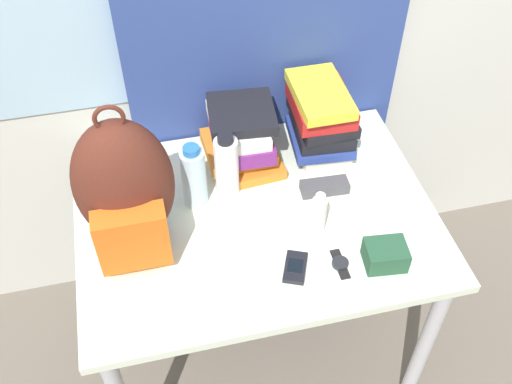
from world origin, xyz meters
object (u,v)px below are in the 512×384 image
(sunglasses_case, at_px, (325,187))
(camera_pouch, at_px, (385,255))
(book_stack_center, at_px, (321,119))
(cell_phone, at_px, (295,267))
(wristwatch, at_px, (340,263))
(backpack, at_px, (125,189))
(book_stack_left, at_px, (240,138))
(sports_bottle, at_px, (227,167))
(sunscreen_bottle, at_px, (318,215))
(water_bottle, at_px, (194,177))

(sunglasses_case, relative_size, camera_pouch, 1.23)
(book_stack_center, xyz_separation_m, cell_phone, (-0.21, -0.47, -0.12))
(wristwatch, bearing_deg, book_stack_center, 79.95)
(backpack, height_order, cell_phone, backpack)
(book_stack_left, height_order, sports_bottle, sports_bottle)
(book_stack_left, xyz_separation_m, sunscreen_bottle, (0.16, -0.35, -0.03))
(camera_pouch, bearing_deg, backpack, 159.47)
(book_stack_left, height_order, book_stack_center, book_stack_center)
(water_bottle, distance_m, camera_pouch, 0.60)
(book_stack_center, distance_m, cell_phone, 0.53)
(cell_phone, bearing_deg, sports_bottle, 110.43)
(sports_bottle, relative_size, wristwatch, 2.24)
(water_bottle, bearing_deg, sunglasses_case, -7.37)
(backpack, xyz_separation_m, sports_bottle, (0.30, 0.12, -0.09))
(book_stack_left, distance_m, sports_bottle, 0.15)
(sunscreen_bottle, bearing_deg, camera_pouch, -46.22)
(book_stack_left, distance_m, book_stack_center, 0.27)
(backpack, relative_size, camera_pouch, 3.86)
(water_bottle, xyz_separation_m, sports_bottle, (0.10, 0.01, 0.01))
(backpack, relative_size, wristwatch, 4.59)
(backpack, relative_size, sports_bottle, 2.05)
(book_stack_center, relative_size, water_bottle, 1.18)
(sports_bottle, height_order, wristwatch, sports_bottle)
(book_stack_left, xyz_separation_m, sports_bottle, (-0.07, -0.14, 0.01))
(sunscreen_bottle, relative_size, cell_phone, 1.28)
(book_stack_left, bearing_deg, camera_pouch, -58.98)
(book_stack_center, height_order, cell_phone, book_stack_center)
(book_stack_center, distance_m, water_bottle, 0.47)
(book_stack_center, xyz_separation_m, sports_bottle, (-0.34, -0.14, -0.01))
(book_stack_left, relative_size, sports_bottle, 1.24)
(backpack, xyz_separation_m, book_stack_left, (0.37, 0.25, -0.11))
(backpack, bearing_deg, wristwatch, -22.74)
(cell_phone, bearing_deg, wristwatch, -6.14)
(book_stack_left, bearing_deg, backpack, -145.44)
(backpack, distance_m, sunscreen_bottle, 0.55)
(book_stack_center, xyz_separation_m, wristwatch, (-0.09, -0.49, -0.12))
(sunglasses_case, height_order, wristwatch, sunglasses_case)
(water_bottle, distance_m, cell_phone, 0.41)
(sunscreen_bottle, xyz_separation_m, camera_pouch, (0.15, -0.16, -0.04))
(book_stack_center, relative_size, sports_bottle, 1.12)
(sunglasses_case, bearing_deg, cell_phone, -122.32)
(cell_phone, distance_m, camera_pouch, 0.25)
(sports_bottle, distance_m, cell_phone, 0.37)
(sunglasses_case, bearing_deg, sports_bottle, 167.88)
(book_stack_left, bearing_deg, book_stack_center, 0.17)
(sunscreen_bottle, xyz_separation_m, wristwatch, (0.03, -0.13, -0.07))
(sports_bottle, height_order, sunglasses_case, sports_bottle)
(camera_pouch, bearing_deg, sunglasses_case, 104.30)
(book_stack_center, relative_size, sunscreen_bottle, 1.71)
(book_stack_left, relative_size, sunscreen_bottle, 1.88)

